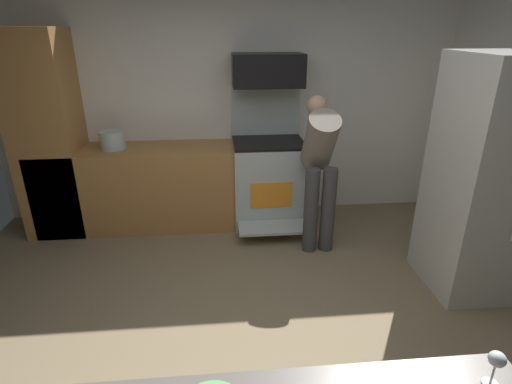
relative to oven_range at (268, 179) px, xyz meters
name	(u,v)px	position (x,y,z in m)	size (l,w,h in m)	color
ground_plane	(247,344)	(-0.38, -1.97, -0.52)	(5.20, 4.80, 0.02)	#7B694E
wall_back	(231,103)	(-0.38, 0.37, 0.79)	(5.20, 0.12, 2.60)	silver
lower_cabinet_run	(153,187)	(-1.28, 0.01, -0.06)	(2.40, 0.60, 0.90)	#A8753E
cabinet_column	(48,136)	(-2.28, 0.01, 0.54)	(0.60, 0.60, 2.10)	#A8753E
oven_range	(268,179)	(0.00, 0.00, 0.00)	(0.76, 0.95, 1.51)	#B1BEBD
microwave	(268,70)	(0.00, 0.09, 1.17)	(0.74, 0.38, 0.33)	black
refrigerator	(494,179)	(1.65, -1.39, 0.46)	(0.82, 0.77, 1.94)	beige
person_cook	(319,164)	(0.43, -0.61, 0.37)	(0.31, 0.58, 1.49)	#404040
wine_glass_far	(496,362)	(0.43, -3.21, 0.50)	(0.06, 0.06, 0.15)	silver
stock_pot	(112,140)	(-1.64, 0.01, 0.49)	(0.26, 0.26, 0.19)	#B2C3C5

